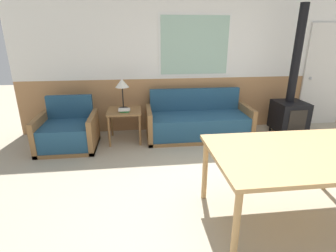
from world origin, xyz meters
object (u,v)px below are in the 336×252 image
armchair (68,133)px  side_table (124,115)px  table_lamp (122,85)px  dining_table (297,158)px  couch (198,123)px  wood_stove (290,105)px

armchair → side_table: bearing=10.6°
side_table → table_lamp: size_ratio=1.08×
side_table → table_lamp: table_lamp is taller
dining_table → couch: bearing=99.7°
table_lamp → couch: bearing=-3.8°
couch → wood_stove: size_ratio=0.81×
couch → dining_table: 2.46m
couch → table_lamp: bearing=176.2°
wood_stove → armchair: bearing=-178.0°
couch → side_table: size_ratio=3.26×
dining_table → table_lamp: bearing=125.4°
armchair → wood_stove: 4.03m
armchair → wood_stove: wood_stove is taller
dining_table → side_table: bearing=126.3°
table_lamp → wood_stove: (3.08, -0.16, -0.42)m
couch → dining_table: (0.41, -2.39, 0.45)m
armchair → dining_table: (2.69, -2.17, 0.45)m
couch → armchair: bearing=-174.7°
table_lamp → side_table: bearing=-81.0°
couch → wood_stove: wood_stove is taller
armchair → wood_stove: bearing=0.6°
couch → armchair: size_ratio=2.02×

